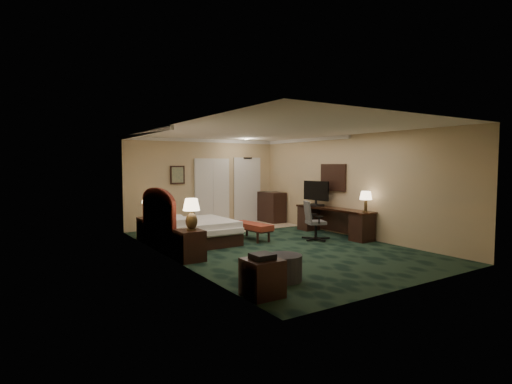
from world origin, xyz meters
TOP-DOWN VIEW (x-y plane):
  - floor at (0.00, 0.00)m, footprint 5.00×7.50m
  - ceiling at (0.00, 0.00)m, footprint 5.00×7.50m
  - wall_back at (0.00, 3.75)m, footprint 5.00×0.00m
  - wall_front at (0.00, -3.75)m, footprint 5.00×0.00m
  - wall_left at (-2.50, 0.00)m, footprint 0.00×7.50m
  - wall_right at (2.50, 0.00)m, footprint 0.00×7.50m
  - crown_molding at (0.00, 0.00)m, footprint 5.00×7.50m
  - tile_patch at (0.90, 2.90)m, footprint 3.20×1.70m
  - headboard at (-2.44, 1.00)m, footprint 0.12×2.00m
  - entry_door at (1.55, 3.72)m, footprint 1.02×0.06m
  - closet_doors at (0.25, 3.71)m, footprint 1.20×0.06m
  - wall_art at (-0.90, 3.71)m, footprint 0.45×0.06m
  - wall_mirror at (2.46, 0.60)m, footprint 0.05×0.95m
  - bed at (-1.50, 1.21)m, footprint 1.81×1.67m
  - nightstand_near at (-2.23, -0.28)m, footprint 0.49×0.56m
  - nightstand_far at (-2.25, 2.31)m, footprint 0.46×0.52m
  - lamp_near at (-2.21, -0.31)m, footprint 0.36×0.36m
  - lamp_far at (-2.23, 2.34)m, footprint 0.35×0.35m
  - bed_bench at (0.00, 0.95)m, footprint 0.57×1.28m
  - ottoman at (-1.47, -2.39)m, footprint 0.73×0.73m
  - side_table at (-2.21, -2.86)m, footprint 0.51×0.51m
  - desk at (2.21, 0.31)m, footprint 0.55×2.55m
  - tv at (2.18, 0.99)m, footprint 0.17×0.91m
  - desk_lamp at (2.23, -0.80)m, footprint 0.38×0.38m
  - desk_chair at (1.30, -0.02)m, footprint 0.74×0.72m
  - minibar at (2.19, 3.20)m, footprint 0.53×0.95m

SIDE VIEW (x-z plane):
  - floor at x=0.00m, z-range 0.00..0.00m
  - tile_patch at x=0.90m, z-range 0.00..0.01m
  - bed_bench at x=0.00m, z-range 0.00..0.42m
  - ottoman at x=-1.47m, z-range 0.00..0.43m
  - side_table at x=-2.21m, z-range 0.00..0.55m
  - nightstand_far at x=-2.25m, z-range 0.00..0.57m
  - bed at x=-1.50m, z-range 0.00..0.57m
  - nightstand_near at x=-2.23m, z-range 0.00..0.61m
  - desk at x=2.21m, z-range 0.00..0.74m
  - desk_chair at x=1.30m, z-range 0.00..1.00m
  - minibar at x=2.19m, z-range 0.00..1.00m
  - headboard at x=-2.44m, z-range 0.00..1.40m
  - lamp_far at x=-2.23m, z-range 0.57..1.16m
  - lamp_near at x=-2.21m, z-range 0.61..1.25m
  - desk_lamp at x=2.23m, z-range 0.74..1.26m
  - entry_door at x=1.55m, z-range -0.04..2.14m
  - closet_doors at x=0.25m, z-range 0.00..2.10m
  - tv at x=2.18m, z-range 0.74..1.44m
  - wall_back at x=0.00m, z-range 0.00..2.70m
  - wall_front at x=0.00m, z-range 0.00..2.70m
  - wall_left at x=-2.50m, z-range 0.00..2.70m
  - wall_right at x=2.50m, z-range 0.00..2.70m
  - wall_mirror at x=2.46m, z-range 1.18..1.93m
  - wall_art at x=-0.90m, z-range 1.33..1.88m
  - crown_molding at x=0.00m, z-range 2.60..2.70m
  - ceiling at x=0.00m, z-range 2.70..2.70m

